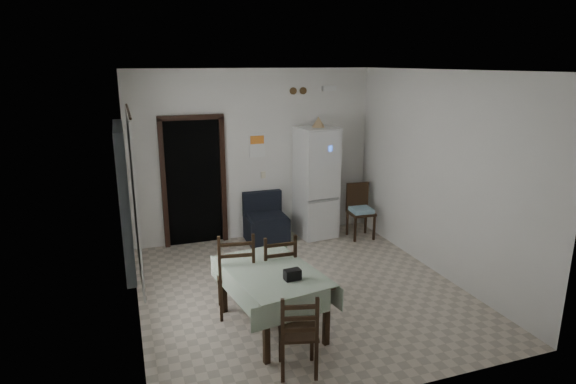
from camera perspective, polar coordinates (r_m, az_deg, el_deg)
The scene contains 25 objects.
ground at distance 6.68m, azimuth 1.44°, elevation -11.48°, with size 4.50×4.50×0.00m, color #B7A996.
ceiling at distance 5.97m, azimuth 1.63°, elevation 14.24°, with size 4.20×4.50×0.02m, color white, non-canonical shape.
wall_back at distance 8.26m, azimuth -4.02°, elevation 4.34°, with size 4.20×0.02×2.90m, color silver, non-canonical shape.
wall_front at distance 4.24m, azimuth 12.43°, elevation -6.59°, with size 4.20×0.02×2.90m, color silver, non-canonical shape.
wall_left at distance 5.79m, azimuth -18.30°, elevation -1.11°, with size 0.02×4.50×2.90m, color silver, non-canonical shape.
wall_right at distance 7.17m, azimuth 17.44°, elevation 2.00°, with size 0.02×4.50×2.90m, color silver, non-canonical shape.
doorway at distance 8.33m, azimuth -11.32°, elevation 1.44°, with size 1.06×0.52×2.22m.
window_recess at distance 5.57m, azimuth -18.84°, elevation -0.71°, with size 0.10×1.20×1.60m, color silver.
curtain at distance 5.57m, azimuth -17.71°, elevation -0.61°, with size 0.02×1.45×1.85m, color white.
curtain_rod at distance 5.40m, azimuth -18.42°, elevation 9.14°, with size 0.02×0.02×1.60m, color black.
calendar at distance 8.23m, azimuth -3.68°, elevation 5.52°, with size 0.28×0.02×0.40m, color white.
calendar_image at distance 8.21m, azimuth -3.68°, elevation 6.20°, with size 0.24×0.01×0.14m, color orange.
light_switch at distance 8.36m, azimuth -2.96°, elevation 2.04°, with size 0.08×0.02×0.12m, color beige.
vent_left at distance 8.32m, azimuth 0.62°, elevation 11.89°, with size 0.12×0.12×0.03m, color brown.
vent_right at distance 8.39m, azimuth 1.81°, elevation 11.91°, with size 0.12×0.12×0.03m, color brown.
emergency_light at distance 8.54m, azimuth 4.88°, elevation 12.12°, with size 0.25×0.07×0.09m, color white.
fridge at distance 8.39m, azimuth 3.36°, elevation 1.13°, with size 0.62×0.62×1.93m, color silver, non-canonical shape.
tan_cone at distance 8.22m, azimuth 3.62°, elevation 8.30°, with size 0.22×0.22×0.18m, color tan.
navy_seat at distance 8.25m, azimuth -2.60°, elevation -3.10°, with size 0.68×0.66×0.82m, color black, non-canonical shape.
corner_chair at distance 8.47m, azimuth 8.66°, elevation -2.31°, with size 0.41×0.41×0.95m, color black, non-canonical shape.
dining_table at distance 5.67m, azimuth -1.92°, elevation -12.55°, with size 0.91×1.39×0.72m, color #99AC93, non-canonical shape.
black_bag at distance 5.26m, azimuth 0.52°, elevation -9.76°, with size 0.18×0.11×0.12m, color black.
dining_chair_far_left at distance 5.95m, azimuth -6.22°, elevation -9.33°, with size 0.46×0.46×1.08m, color black, non-canonical shape.
dining_chair_far_right at distance 6.05m, azimuth -1.38°, elevation -9.18°, with size 0.43×0.43×1.00m, color black, non-canonical shape.
dining_chair_near_head at distance 4.91m, azimuth 1.19°, elevation -16.18°, with size 0.38×0.38×0.88m, color black, non-canonical shape.
Camera 1 is at (-2.12, -5.58, 3.00)m, focal length 30.00 mm.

